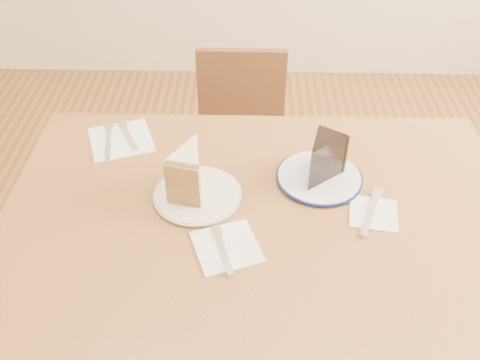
# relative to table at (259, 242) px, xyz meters

# --- Properties ---
(table) EXTENTS (1.20, 0.80, 0.75)m
(table) POSITION_rel_table_xyz_m (0.00, 0.00, 0.00)
(table) COLOR #5A3518
(table) RESTS_ON ground
(chair_far) EXTENTS (0.38, 0.38, 0.76)m
(chair_far) POSITION_rel_table_xyz_m (-0.06, 0.67, -0.23)
(chair_far) COLOR #3A1F11
(chair_far) RESTS_ON ground
(plate_cream) EXTENTS (0.20, 0.20, 0.01)m
(plate_cream) POSITION_rel_table_xyz_m (-0.15, 0.05, 0.10)
(plate_cream) COLOR white
(plate_cream) RESTS_ON table
(plate_navy) EXTENTS (0.20, 0.20, 0.01)m
(plate_navy) POSITION_rel_table_xyz_m (0.15, 0.12, 0.10)
(plate_navy) COLOR white
(plate_navy) RESTS_ON table
(carrot_cake) EXTENTS (0.10, 0.12, 0.11)m
(carrot_cake) POSITION_rel_table_xyz_m (-0.16, 0.07, 0.17)
(carrot_cake) COLOR #F5E6CA
(carrot_cake) RESTS_ON plate_cream
(chocolate_cake) EXTENTS (0.12, 0.13, 0.10)m
(chocolate_cake) POSITION_rel_table_xyz_m (0.14, 0.11, 0.16)
(chocolate_cake) COLOR black
(chocolate_cake) RESTS_ON plate_navy
(napkin_cream) EXTENTS (0.17, 0.17, 0.00)m
(napkin_cream) POSITION_rel_table_xyz_m (-0.07, -0.11, 0.10)
(napkin_cream) COLOR white
(napkin_cream) RESTS_ON table
(napkin_navy) EXTENTS (0.12, 0.12, 0.00)m
(napkin_navy) POSITION_rel_table_xyz_m (0.26, 0.00, 0.10)
(napkin_navy) COLOR white
(napkin_navy) RESTS_ON table
(napkin_spare) EXTENTS (0.20, 0.20, 0.00)m
(napkin_spare) POSITION_rel_table_xyz_m (-0.37, 0.27, 0.10)
(napkin_spare) COLOR white
(napkin_spare) RESTS_ON table
(fork_cream) EXTENTS (0.05, 0.14, 0.00)m
(fork_cream) POSITION_rel_table_xyz_m (-0.08, -0.12, 0.10)
(fork_cream) COLOR silver
(fork_cream) RESTS_ON napkin_cream
(knife_navy) EXTENTS (0.08, 0.16, 0.00)m
(knife_navy) POSITION_rel_table_xyz_m (0.25, 0.00, 0.10)
(knife_navy) COLOR silver
(knife_navy) RESTS_ON napkin_navy
(fork_spare) EXTENTS (0.08, 0.13, 0.00)m
(fork_spare) POSITION_rel_table_xyz_m (-0.36, 0.28, 0.10)
(fork_spare) COLOR silver
(fork_spare) RESTS_ON napkin_spare
(knife_spare) EXTENTS (0.04, 0.16, 0.00)m
(knife_spare) POSITION_rel_table_xyz_m (-0.41, 0.26, 0.10)
(knife_spare) COLOR white
(knife_spare) RESTS_ON napkin_spare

